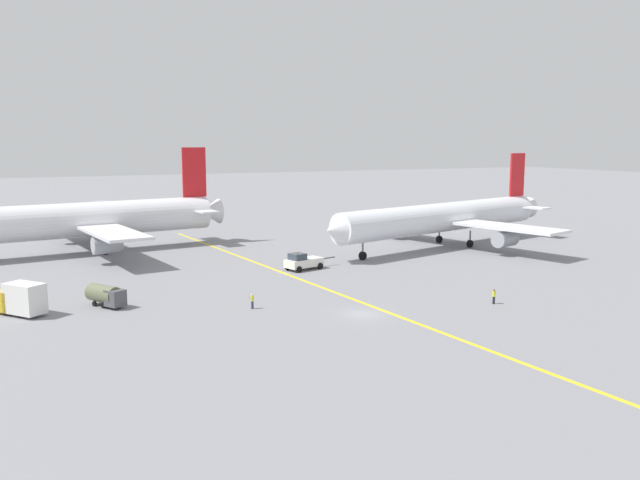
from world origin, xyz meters
TOP-DOWN VIEW (x-y plane):
  - ground_plane at (0.00, 0.00)m, footprint 600.00×600.00m
  - taxiway_stripe at (1.83, 10.00)m, footprint 11.64×119.53m
  - airliner_at_gate_left at (-23.34, 53.17)m, footprint 49.89×42.43m
  - airliner_being_pushed at (34.51, 33.60)m, footprint 52.53×42.11m
  - pushback_tug at (3.97, 25.14)m, footprint 8.75×4.09m
  - gse_catering_truck_tall at (-33.08, 15.13)m, footprint 5.47×6.09m
  - gse_fuel_bowser_stubby at (-24.35, 14.96)m, footprint 4.14×5.17m
  - ground_crew_wing_walker_right at (15.60, -2.36)m, footprint 0.36×0.50m
  - ground_crew_marshaller_foreground at (-9.94, 7.19)m, footprint 0.50×0.36m
  - jet_bridge at (-17.49, 74.27)m, footprint 5.13×20.46m

SIDE VIEW (x-z plane):
  - ground_plane at x=0.00m, z-range 0.00..0.00m
  - taxiway_stripe at x=1.83m, z-range 0.00..0.01m
  - ground_crew_marshaller_foreground at x=-9.94m, z-range 0.04..1.73m
  - ground_crew_wing_walker_right at x=15.60m, z-range 0.04..1.75m
  - pushback_tug at x=3.97m, z-range -0.22..2.57m
  - gse_fuel_bowser_stubby at x=-24.35m, z-range 0.13..2.53m
  - gse_catering_truck_tall at x=-33.08m, z-range 0.01..3.51m
  - jet_bridge at x=-17.49m, z-range 1.23..7.26m
  - airliner_being_pushed at x=34.51m, z-range -2.88..13.08m
  - airliner_at_gate_left at x=-23.34m, z-range -3.14..14.02m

